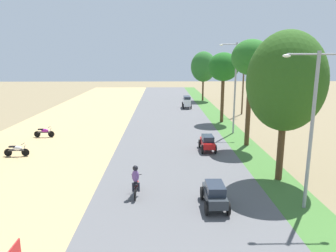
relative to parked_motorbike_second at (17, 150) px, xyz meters
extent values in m
cylinder|color=black|center=(0.59, 0.00, -0.21)|extent=(0.56, 0.06, 0.56)
cylinder|color=black|center=(-0.65, 0.00, -0.21)|extent=(0.56, 0.06, 0.56)
cube|color=#333338|center=(-0.03, 0.00, -0.03)|extent=(1.12, 0.12, 0.12)
ellipsoid|color=silver|center=(0.05, 0.00, 0.11)|extent=(0.64, 0.28, 0.32)
cube|color=black|center=(-0.31, 0.00, 0.23)|extent=(0.44, 0.20, 0.10)
cylinder|color=#A5A8AD|center=(0.53, 0.00, 0.06)|extent=(0.26, 0.05, 0.68)
cylinder|color=black|center=(0.47, 0.00, 0.43)|extent=(0.04, 0.54, 0.04)
cylinder|color=black|center=(0.55, 5.54, -0.21)|extent=(0.56, 0.06, 0.56)
cylinder|color=black|center=(-0.69, 5.54, -0.21)|extent=(0.56, 0.06, 0.56)
cube|color=#333338|center=(-0.07, 5.54, -0.03)|extent=(1.12, 0.12, 0.12)
ellipsoid|color=#8C1E8C|center=(0.01, 5.54, 0.11)|extent=(0.64, 0.28, 0.32)
cube|color=black|center=(-0.35, 5.54, 0.23)|extent=(0.44, 0.20, 0.10)
cylinder|color=#A5A8AD|center=(0.49, 5.54, 0.06)|extent=(0.26, 0.05, 0.68)
cylinder|color=black|center=(0.43, 5.54, 0.43)|extent=(0.04, 0.54, 0.04)
cylinder|color=#4C351E|center=(17.25, -4.72, 1.59)|extent=(0.38, 0.38, 4.17)
ellipsoid|color=#285218|center=(17.25, -4.72, 5.20)|extent=(4.29, 4.29, 5.50)
cylinder|color=#4C351E|center=(17.33, 2.59, 2.63)|extent=(0.38, 0.38, 6.24)
ellipsoid|color=#256521|center=(17.33, 2.59, 6.49)|extent=(3.03, 3.03, 2.73)
cylinder|color=#4C351E|center=(17.07, 11.98, 2.09)|extent=(0.36, 0.36, 5.17)
ellipsoid|color=#1B5D1B|center=(17.07, 11.98, 5.51)|extent=(3.29, 3.29, 3.03)
cylinder|color=#4C351E|center=(17.26, 29.53, 1.61)|extent=(0.28, 0.28, 4.20)
ellipsoid|color=#256225|center=(17.26, 29.53, 5.04)|extent=(4.05, 4.05, 4.85)
cylinder|color=gray|center=(17.17, -8.28, 3.14)|extent=(0.16, 0.16, 7.26)
cylinder|color=gray|center=(16.47, -8.28, 6.61)|extent=(1.40, 0.08, 0.08)
ellipsoid|color=silver|center=(15.77, -8.28, 6.54)|extent=(0.36, 0.20, 0.14)
cylinder|color=gray|center=(17.87, -8.28, 6.61)|extent=(1.40, 0.08, 0.08)
cylinder|color=gray|center=(17.17, 6.72, 3.65)|extent=(0.16, 0.16, 8.28)
cylinder|color=gray|center=(16.47, 6.72, 7.64)|extent=(1.40, 0.08, 0.08)
ellipsoid|color=silver|center=(15.77, 6.72, 7.57)|extent=(0.36, 0.20, 0.14)
cylinder|color=gray|center=(17.87, 6.72, 7.64)|extent=(1.40, 0.08, 0.08)
ellipsoid|color=silver|center=(18.57, 6.72, 7.57)|extent=(0.36, 0.20, 0.14)
cylinder|color=brown|center=(20.61, 17.07, 3.83)|extent=(0.20, 0.20, 8.76)
cube|color=#473323|center=(20.61, 17.07, 7.71)|extent=(1.80, 0.10, 0.10)
cube|color=#282D33|center=(12.91, -8.14, 0.10)|extent=(0.88, 2.25, 0.44)
cube|color=#232B38|center=(12.91, -8.24, 0.52)|extent=(0.81, 1.30, 0.40)
cylinder|color=black|center=(13.40, -8.95, -0.15)|extent=(0.11, 0.64, 0.64)
cylinder|color=black|center=(12.41, -8.95, -0.15)|extent=(0.11, 0.64, 0.64)
cylinder|color=black|center=(13.40, -7.33, -0.15)|extent=(0.11, 0.64, 0.64)
cylinder|color=black|center=(12.41, -7.33, -0.15)|extent=(0.11, 0.64, 0.64)
cube|color=red|center=(13.91, 1.09, 0.10)|extent=(0.88, 2.25, 0.44)
cube|color=#232B38|center=(13.91, 0.99, 0.52)|extent=(0.81, 1.30, 0.40)
cylinder|color=black|center=(14.40, 0.28, -0.15)|extent=(0.11, 0.64, 0.64)
cylinder|color=black|center=(13.41, 0.28, -0.15)|extent=(0.11, 0.64, 0.64)
cylinder|color=black|center=(14.40, 1.90, -0.15)|extent=(0.11, 0.64, 0.64)
cylinder|color=black|center=(13.41, 1.90, -0.15)|extent=(0.11, 0.64, 0.64)
cube|color=silver|center=(13.98, 21.63, 0.38)|extent=(0.95, 2.40, 0.95)
cube|color=#232B38|center=(13.98, 21.53, 1.03)|extent=(0.87, 2.00, 0.35)
cylinder|color=black|center=(14.51, 20.76, -0.13)|extent=(0.12, 0.68, 0.68)
cylinder|color=black|center=(13.44, 20.76, -0.13)|extent=(0.12, 0.68, 0.68)
cylinder|color=black|center=(14.51, 22.49, -0.13)|extent=(0.12, 0.68, 0.68)
cylinder|color=black|center=(13.44, 22.49, -0.13)|extent=(0.12, 0.68, 0.68)
cylinder|color=black|center=(9.09, -6.15, -0.19)|extent=(0.06, 0.56, 0.56)
cylinder|color=black|center=(9.09, -7.39, -0.19)|extent=(0.06, 0.56, 0.56)
cube|color=#333338|center=(9.09, -6.77, -0.01)|extent=(0.12, 1.12, 0.12)
ellipsoid|color=red|center=(9.09, -6.69, 0.13)|extent=(0.28, 0.64, 0.32)
cube|color=black|center=(9.09, -7.05, 0.25)|extent=(0.20, 0.44, 0.10)
cylinder|color=#A5A8AD|center=(9.09, -6.21, 0.08)|extent=(0.05, 0.26, 0.68)
cylinder|color=black|center=(9.09, -6.27, 0.45)|extent=(0.54, 0.04, 0.04)
ellipsoid|color=#724C8C|center=(9.09, -6.97, 0.65)|extent=(0.36, 0.28, 0.64)
sphere|color=black|center=(9.09, -6.93, 1.05)|extent=(0.28, 0.28, 0.28)
cylinder|color=#2D2D38|center=(8.95, -6.87, 0.01)|extent=(0.12, 0.12, 0.48)
cylinder|color=#2D2D38|center=(9.23, -6.87, 0.01)|extent=(0.12, 0.12, 0.48)
camera|label=1|loc=(10.41, -21.85, 6.47)|focal=33.49mm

